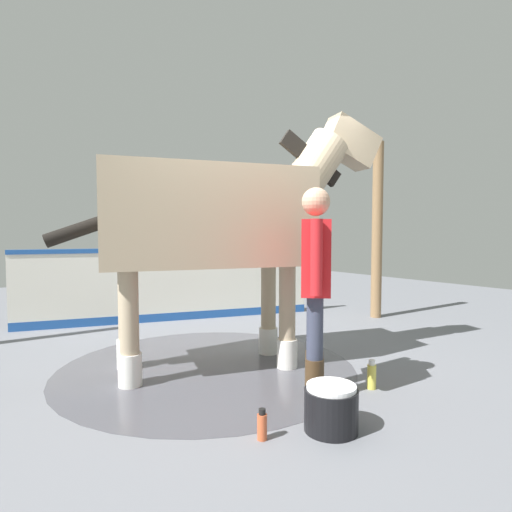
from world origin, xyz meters
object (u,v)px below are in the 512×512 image
Objects in this scene: horse at (218,220)px; bottle_spray at (262,425)px; handler at (315,277)px; bottle_shampoo at (372,375)px; wash_bucket at (331,408)px.

bottle_spray is (1.41, -0.56, -1.35)m from horse.
bottle_spray is at bearing 66.04° from handler.
bottle_shampoo is (1.27, 0.72, -1.33)m from horse.
horse is 2.03m from bottle_spray.
handler is 6.76× the size of bottle_shampoo.
bottle_spray is at bearing -94.06° from horse.
handler is 1.22m from bottle_spray.
bottle_shampoo reaches higher than bottle_spray.
wash_bucket is at bearing -69.19° from bottle_shampoo.
wash_bucket reaches higher than bottle_spray.
horse is 1.20m from handler.
wash_bucket reaches higher than bottle_shampoo.
wash_bucket is 0.48m from bottle_spray.
bottle_shampoo is 1.23× the size of bottle_spray.
handler reaches higher than bottle_spray.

